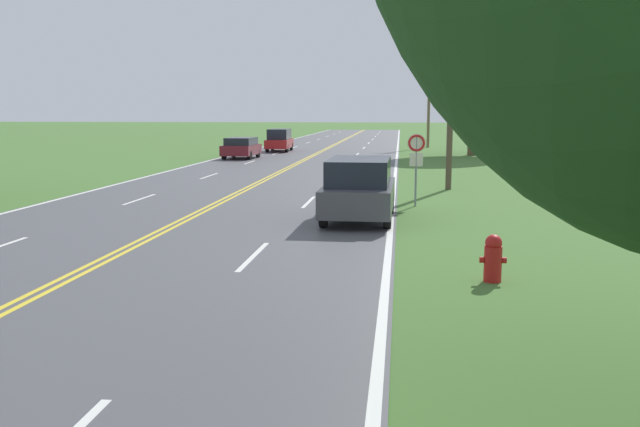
# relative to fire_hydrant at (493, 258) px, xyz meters

# --- Properties ---
(fire_hydrant) EXTENTS (0.49, 0.33, 0.89)m
(fire_hydrant) POSITION_rel_fire_hydrant_xyz_m (0.00, 0.00, 0.00)
(fire_hydrant) COLOR red
(fire_hydrant) RESTS_ON ground
(traffic_sign) EXTENTS (0.60, 0.10, 2.41)m
(traffic_sign) POSITION_rel_fire_hydrant_xyz_m (-1.22, 10.06, 1.36)
(traffic_sign) COLOR gray
(traffic_sign) RESTS_ON ground
(utility_pole_midground) EXTENTS (1.80, 0.24, 9.42)m
(utility_pole_midground) POSITION_rel_fire_hydrant_xyz_m (0.22, 15.19, 4.41)
(utility_pole_midground) COLOR brown
(utility_pole_midground) RESTS_ON ground
(utility_pole_far) EXTENTS (1.80, 0.24, 9.23)m
(utility_pole_far) POSITION_rel_fire_hydrant_xyz_m (0.66, 47.92, 4.32)
(utility_pole_far) COLOR brown
(utility_pole_far) RESTS_ON ground
(tree_left_verge) EXTENTS (6.93, 6.93, 10.29)m
(tree_left_verge) POSITION_rel_fire_hydrant_xyz_m (3.43, 37.55, 5.83)
(tree_left_verge) COLOR brown
(tree_left_verge) RESTS_ON ground
(car_dark_grey_van_nearest) EXTENTS (2.01, 4.47, 1.80)m
(car_dark_grey_van_nearest) POSITION_rel_fire_hydrant_xyz_m (-2.91, 6.96, 0.49)
(car_dark_grey_van_nearest) COLOR black
(car_dark_grey_van_nearest) RESTS_ON ground
(car_maroon_hatchback_approaching) EXTENTS (2.06, 3.71, 1.41)m
(car_maroon_hatchback_approaching) POSITION_rel_fire_hydrant_xyz_m (-12.36, 32.04, 0.30)
(car_maroon_hatchback_approaching) COLOR black
(car_maroon_hatchback_approaching) RESTS_ON ground
(car_red_van_mid_near) EXTENTS (1.90, 4.51, 1.77)m
(car_red_van_mid_near) POSITION_rel_fire_hydrant_xyz_m (-11.28, 40.52, 0.47)
(car_red_van_mid_near) COLOR black
(car_red_van_mid_near) RESTS_ON ground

